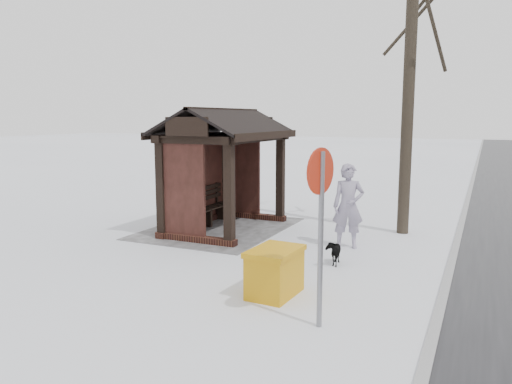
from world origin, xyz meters
The scene contains 8 objects.
ground centered at (0.00, 0.00, 0.00)m, with size 120.00×120.00×0.00m, color white.
kerb centered at (0.00, 5.50, 0.01)m, with size 120.00×0.15×0.06m, color gray.
trampled_patch centered at (0.00, -0.20, 0.01)m, with size 4.20×3.20×0.02m, color gray.
bus_shelter centered at (0.00, -0.16, 2.17)m, with size 3.60×2.40×3.09m.
pedestrian centered at (0.47, 3.31, 0.93)m, with size 0.68×0.45×1.87m, color #9288A0.
dog centered at (1.84, 3.38, 0.25)m, with size 0.27×0.60×0.51m, color black.
grit_bin centered at (3.91, 3.00, 0.39)m, with size 1.05×0.75×0.77m.
road_sign centered at (4.79, 4.02, 1.77)m, with size 0.62×0.19×2.47m.
Camera 1 is at (11.09, 5.99, 2.86)m, focal length 35.00 mm.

